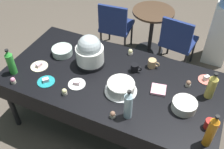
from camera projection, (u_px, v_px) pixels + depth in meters
The scene contains 27 objects.
ground at pixel (112, 123), 3.14m from camera, with size 9.00×9.00×0.00m, color brown.
potluck_table at pixel (112, 82), 2.67m from camera, with size 2.20×1.10×0.75m.
frosted_layer_cake at pixel (121, 87), 2.46m from camera, with size 0.31×0.31×0.11m.
slow_cooker at pixel (90, 52), 2.68m from camera, with size 0.31×0.31×0.35m.
glass_salad_bowl at pixel (62, 51), 2.89m from camera, with size 0.23×0.23×0.08m, color #B2C6BC.
ceramic_snack_bowl at pixel (184, 105), 2.31m from camera, with size 0.22×0.22×0.09m, color silver.
dessert_plate_white at pixel (77, 84), 2.56m from camera, with size 0.17×0.17×0.04m.
dessert_plate_cream at pixel (39, 66), 2.75m from camera, with size 0.18×0.18×0.04m.
dessert_plate_teal at pixel (46, 81), 2.58m from camera, with size 0.17×0.17×0.04m.
dessert_plate_coral at pixel (206, 79), 2.60m from camera, with size 0.15×0.15×0.06m.
cupcake_lemon at pixel (188, 84), 2.53m from camera, with size 0.05×0.05×0.07m.
cupcake_rose at pixel (13, 80), 2.56m from camera, with size 0.05×0.05×0.07m.
cupcake_vanilla at pixel (130, 52), 2.89m from camera, with size 0.05×0.05×0.07m.
cupcake_berry at pixel (113, 115), 2.25m from camera, with size 0.05×0.05×0.07m.
cupcake_cocoa at pixel (64, 92), 2.45m from camera, with size 0.05×0.05×0.07m.
soda_bottle_water at pixel (128, 105), 2.18m from camera, with size 0.07×0.07×0.32m.
soda_bottle_lime_soda at pixel (11, 62), 2.60m from camera, with size 0.08×0.08×0.30m.
soda_bottle_ginger_ale at pixel (212, 86), 2.36m from camera, with size 0.08×0.08×0.29m.
soda_bottle_orange_juice at pixel (211, 131), 1.97m from camera, with size 0.07×0.07×0.35m.
coffee_mug_black at pixel (135, 68), 2.68m from camera, with size 0.12×0.08×0.09m.
coffee_mug_tan at pixel (152, 63), 2.73m from camera, with size 0.13×0.09×0.09m.
coffee_mug_red at pixel (210, 124), 2.16m from camera, with size 0.12×0.08×0.09m.
paper_napkin_stack at pixel (158, 90), 2.50m from camera, with size 0.14×0.14×0.02m, color pink.
maroon_chair_left at pixel (115, 25), 3.84m from camera, with size 0.48×0.48×0.85m.
maroon_chair_right at pixel (178, 40), 3.56m from camera, with size 0.49×0.49×0.85m.
round_cafe_table at pixel (152, 24), 3.84m from camera, with size 0.60×0.60×0.72m.
water_cooler at pixel (223, 26), 3.63m from camera, with size 0.32×0.32×1.24m.
Camera 1 is at (0.79, -1.73, 2.57)m, focal length 41.74 mm.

